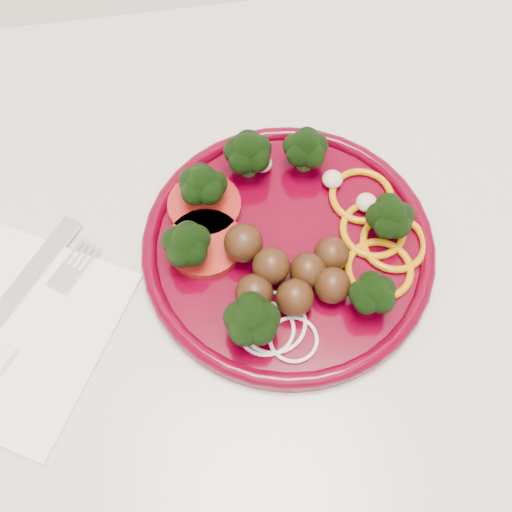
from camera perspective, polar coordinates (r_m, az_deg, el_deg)
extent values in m
cube|color=beige|center=(1.02, -10.29, -12.61)|extent=(2.40, 0.60, 0.87)
cube|color=beige|center=(0.60, -17.08, -1.45)|extent=(2.40, 0.60, 0.03)
cylinder|color=#4A0011|center=(0.57, 2.84, 0.66)|extent=(0.26, 0.26, 0.01)
torus|color=#4A0011|center=(0.56, 2.87, 0.95)|extent=(0.26, 0.26, 0.01)
sphere|color=#3F210F|center=(0.52, 3.47, -3.67)|extent=(0.03, 0.03, 0.03)
sphere|color=#3F210F|center=(0.52, -0.15, -3.23)|extent=(0.03, 0.03, 0.03)
sphere|color=#3F210F|center=(0.53, 6.80, -2.54)|extent=(0.03, 0.03, 0.03)
sphere|color=#3F210F|center=(0.54, -1.11, 0.86)|extent=(0.03, 0.03, 0.03)
sphere|color=#3F210F|center=(0.53, 1.34, -1.12)|extent=(0.03, 0.03, 0.03)
sphere|color=#3F210F|center=(0.53, 4.64, -1.23)|extent=(0.03, 0.03, 0.03)
sphere|color=#3F210F|center=(0.54, 6.72, 0.23)|extent=(0.03, 0.03, 0.03)
torus|color=#B57306|center=(0.57, 10.37, 2.33)|extent=(0.06, 0.06, 0.01)
torus|color=#B57306|center=(0.56, 10.91, -1.17)|extent=(0.06, 0.06, 0.01)
torus|color=#B57306|center=(0.59, 9.36, 5.30)|extent=(0.06, 0.06, 0.01)
torus|color=#B57306|center=(0.57, 12.13, 1.18)|extent=(0.06, 0.06, 0.01)
cylinder|color=#720A07|center=(0.58, -4.61, 4.51)|extent=(0.07, 0.07, 0.01)
cylinder|color=#720A07|center=(0.56, -4.55, 1.12)|extent=(0.07, 0.07, 0.01)
torus|color=beige|center=(0.53, 0.87, -6.45)|extent=(0.05, 0.05, 0.00)
torus|color=beige|center=(0.52, 3.34, -7.38)|extent=(0.04, 0.04, 0.00)
torus|color=beige|center=(0.53, 1.52, -5.89)|extent=(0.06, 0.06, 0.00)
ellipsoid|color=#C6B793|center=(0.59, 6.80, 6.75)|extent=(0.02, 0.02, 0.01)
ellipsoid|color=#C6B793|center=(0.60, 0.53, 8.18)|extent=(0.02, 0.02, 0.01)
ellipsoid|color=#C6B793|center=(0.58, 9.77, 4.67)|extent=(0.02, 0.02, 0.01)
cube|color=white|center=(0.58, -21.33, -6.00)|extent=(0.23, 0.23, 0.00)
cube|color=silver|center=(0.59, -19.01, -1.17)|extent=(0.08, 0.10, 0.00)
cube|color=silver|center=(0.58, -16.63, -1.98)|extent=(0.03, 0.03, 0.00)
cube|color=silver|center=(0.58, -14.52, -0.45)|extent=(0.02, 0.03, 0.00)
cube|color=silver|center=(0.58, -14.99, -0.20)|extent=(0.02, 0.03, 0.00)
cube|color=silver|center=(0.58, -15.45, 0.05)|extent=(0.02, 0.03, 0.00)
cube|color=silver|center=(0.59, -15.91, 0.29)|extent=(0.02, 0.03, 0.00)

